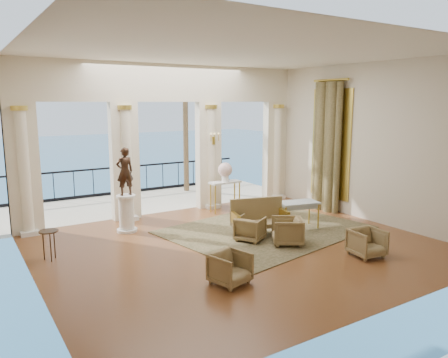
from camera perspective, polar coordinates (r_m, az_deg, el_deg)
floor at (r=10.55m, az=1.98°, el=-8.77°), size 9.00×9.00×0.00m
room_walls at (r=9.10m, az=6.07°, el=6.70°), size 9.00×9.00×9.00m
arcade at (r=13.34m, az=-7.24°, el=6.46°), size 9.00×0.56×4.50m
terrace at (r=15.53m, az=-10.12°, el=-2.95°), size 10.00×3.60×0.10m
balustrade at (r=16.90m, az=-12.22°, el=-0.37°), size 9.00×0.06×1.03m
palm_tree at (r=16.71m, az=-5.12°, el=12.38°), size 2.00×2.00×4.50m
sea at (r=69.13m, az=-27.17°, el=1.13°), size 160.00×160.00×0.00m
curtain at (r=13.97m, az=13.24°, el=4.11°), size 0.33×1.40×4.09m
window_frame at (r=14.09m, az=13.79°, el=4.47°), size 0.04×1.60×3.40m
wall_sconce at (r=13.75m, az=-1.34°, el=5.15°), size 0.30×0.11×0.33m
rug at (r=11.88m, az=5.48°, el=-6.59°), size 5.57×4.68×0.02m
armchair_a at (r=8.39m, az=0.80°, el=-11.39°), size 0.78×0.75×0.67m
armchair_b at (r=10.29m, az=18.17°, el=-7.76°), size 0.74×0.70×0.69m
armchair_c at (r=10.68m, az=8.27°, el=-6.59°), size 0.94×0.95×0.72m
armchair_d at (r=10.88m, az=3.43°, el=-6.35°), size 0.85×0.86×0.66m
settee at (r=11.32m, az=4.54°, el=-5.00°), size 1.54×0.96×0.95m
game_table at (r=11.99m, az=9.66°, el=-3.31°), size 1.18×0.82×0.74m
pedestal at (r=11.85m, az=-12.61°, el=-4.49°), size 0.54×0.54×0.99m
statue at (r=11.62m, az=-12.83°, el=0.96°), size 0.47×0.32×1.26m
console_table at (r=13.63m, az=0.15°, el=-0.98°), size 1.01×0.40×0.96m
urn at (r=13.54m, az=0.15°, el=1.09°), size 0.45×0.45×0.59m
side_table at (r=10.23m, az=-21.91°, el=-6.77°), size 0.41×0.41×0.66m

